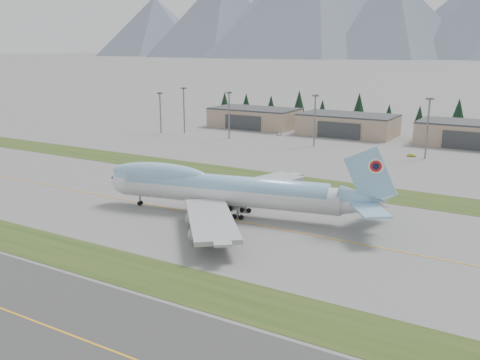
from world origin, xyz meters
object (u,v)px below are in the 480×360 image
Objects in this scene: hangar_left at (254,118)px; boeing_747_freighter at (226,189)px; hangar_right at (473,134)px; service_vehicle_b at (412,157)px; hangar_center at (348,125)px; service_vehicle_a at (279,135)px.

boeing_747_freighter is at bearing -63.44° from hangar_left.
service_vehicle_b is at bearing -113.51° from hangar_right.
boeing_747_freighter is 163.53m from hangar_left.
service_vehicle_b is at bearing -43.70° from hangar_center.
service_vehicle_a is 75.14m from service_vehicle_b.
boeing_747_freighter is at bearing -56.86° from service_vehicle_a.
service_vehicle_a is (-47.72, 127.32, -6.95)m from boeing_747_freighter.
hangar_left is at bearing 104.96° from boeing_747_freighter.
boeing_747_freighter is 108.75m from service_vehicle_b.
service_vehicle_a is at bearing -168.06° from hangar_right.
hangar_right reaches higher than service_vehicle_b.
hangar_center and hangar_right have the same top height.
service_vehicle_b is at bearing -22.58° from hangar_left.
hangar_left is 12.56× the size of service_vehicle_b.
hangar_left and hangar_right have the same top height.
hangar_right is at bearing 0.00° from hangar_left.
boeing_747_freighter reaches higher than service_vehicle_b.
hangar_left is (-73.12, 146.27, -1.56)m from boeing_747_freighter.
boeing_747_freighter is at bearing 161.90° from service_vehicle_b.
hangar_right is (60.00, 0.00, 0.00)m from hangar_center.
hangar_right is (41.88, 146.27, -1.56)m from boeing_747_freighter.
service_vehicle_b is (24.27, 105.78, -6.95)m from boeing_747_freighter.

